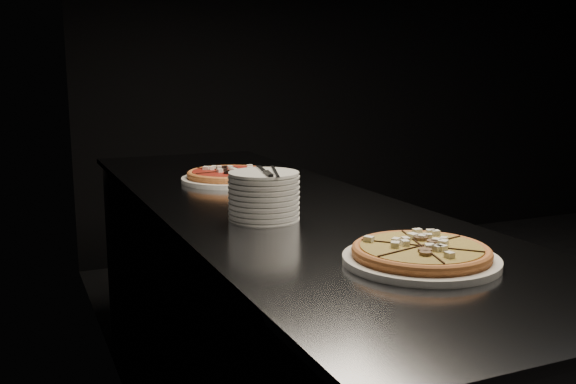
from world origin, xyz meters
name	(u,v)px	position (x,y,z in m)	size (l,w,h in m)	color
wall_left	(146,41)	(-2.50, 0.00, 1.40)	(0.02, 5.00, 2.80)	black
wall_back	(402,61)	(0.00, 2.50, 1.40)	(5.00, 0.02, 2.80)	black
counter	(271,337)	(-2.13, 0.00, 0.46)	(0.74, 2.44, 0.92)	slate
pizza_mushroom	(421,254)	(-2.10, -0.76, 0.94)	(0.36, 0.36, 0.04)	white
pizza_tomato	(230,176)	(-2.13, 0.38, 0.94)	(0.37, 0.37, 0.04)	white
plate_stack	(264,195)	(-2.24, -0.24, 0.98)	(0.19, 0.19, 0.13)	white
cutlery	(268,172)	(-2.24, -0.25, 1.05)	(0.10, 0.20, 0.01)	silver
ramekin	(266,185)	(-2.11, 0.07, 0.95)	(0.07, 0.07, 0.06)	silver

